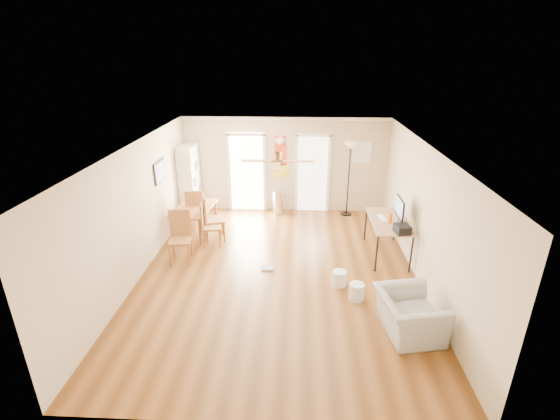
# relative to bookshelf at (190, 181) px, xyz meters

# --- Properties ---
(floor) EXTENTS (7.00, 7.00, 0.00)m
(floor) POSITION_rel_bookshelf_xyz_m (2.54, -3.01, -0.96)
(floor) COLOR brown
(floor) RESTS_ON ground
(ceiling) EXTENTS (5.50, 7.00, 0.00)m
(ceiling) POSITION_rel_bookshelf_xyz_m (2.54, -3.01, 1.64)
(ceiling) COLOR silver
(ceiling) RESTS_ON floor
(wall_back) EXTENTS (5.50, 0.04, 2.60)m
(wall_back) POSITION_rel_bookshelf_xyz_m (2.54, 0.49, 0.34)
(wall_back) COLOR beige
(wall_back) RESTS_ON floor
(wall_front) EXTENTS (5.50, 0.04, 2.60)m
(wall_front) POSITION_rel_bookshelf_xyz_m (2.54, -6.51, 0.34)
(wall_front) COLOR beige
(wall_front) RESTS_ON floor
(wall_left) EXTENTS (0.04, 7.00, 2.60)m
(wall_left) POSITION_rel_bookshelf_xyz_m (-0.21, -3.01, 0.34)
(wall_left) COLOR beige
(wall_left) RESTS_ON floor
(wall_right) EXTENTS (0.04, 7.00, 2.60)m
(wall_right) POSITION_rel_bookshelf_xyz_m (5.29, -3.01, 0.34)
(wall_right) COLOR beige
(wall_right) RESTS_ON floor
(crown_molding) EXTENTS (5.50, 7.00, 0.08)m
(crown_molding) POSITION_rel_bookshelf_xyz_m (2.54, -3.01, 1.60)
(crown_molding) COLOR white
(crown_molding) RESTS_ON wall_back
(kitchen_doorway) EXTENTS (0.90, 0.10, 2.10)m
(kitchen_doorway) POSITION_rel_bookshelf_xyz_m (1.49, 0.47, 0.09)
(kitchen_doorway) COLOR white
(kitchen_doorway) RESTS_ON wall_back
(bathroom_doorway) EXTENTS (0.80, 0.10, 2.10)m
(bathroom_doorway) POSITION_rel_bookshelf_xyz_m (3.29, 0.47, 0.09)
(bathroom_doorway) COLOR white
(bathroom_doorway) RESTS_ON wall_back
(wall_decal) EXTENTS (0.46, 0.03, 1.10)m
(wall_decal) POSITION_rel_bookshelf_xyz_m (2.41, 0.47, 0.59)
(wall_decal) COLOR red
(wall_decal) RESTS_ON wall_back
(ac_grille) EXTENTS (0.50, 0.04, 0.60)m
(ac_grille) POSITION_rel_bookshelf_xyz_m (4.59, 0.46, 0.74)
(ac_grille) COLOR white
(ac_grille) RESTS_ON wall_back
(framed_poster) EXTENTS (0.04, 0.66, 0.48)m
(framed_poster) POSITION_rel_bookshelf_xyz_m (-0.19, -1.61, 0.74)
(framed_poster) COLOR black
(framed_poster) RESTS_ON wall_left
(ceiling_fan) EXTENTS (1.24, 1.24, 0.20)m
(ceiling_fan) POSITION_rel_bookshelf_xyz_m (2.54, -3.31, 1.47)
(ceiling_fan) COLOR #593819
(ceiling_fan) RESTS_ON ceiling
(bookshelf) EXTENTS (0.50, 0.91, 1.93)m
(bookshelf) POSITION_rel_bookshelf_xyz_m (0.00, 0.00, 0.00)
(bookshelf) COLOR silver
(bookshelf) RESTS_ON floor
(dining_table) EXTENTS (0.94, 1.43, 0.68)m
(dining_table) POSITION_rel_bookshelf_xyz_m (0.39, -1.19, -0.62)
(dining_table) COLOR #A76436
(dining_table) RESTS_ON floor
(dining_chair_right_a) EXTENTS (0.57, 0.57, 1.11)m
(dining_chair_right_a) POSITION_rel_bookshelf_xyz_m (0.94, -1.48, -0.41)
(dining_chair_right_a) COLOR #925D2F
(dining_chair_right_a) RESTS_ON floor
(dining_chair_right_b) EXTENTS (0.48, 0.48, 1.03)m
(dining_chair_right_b) POSITION_rel_bookshelf_xyz_m (0.94, -1.80, -0.45)
(dining_chair_right_b) COLOR olive
(dining_chair_right_b) RESTS_ON floor
(dining_chair_near) EXTENTS (0.51, 0.51, 1.10)m
(dining_chair_near) POSITION_rel_bookshelf_xyz_m (0.43, -2.59, -0.41)
(dining_chair_near) COLOR olive
(dining_chair_near) RESTS_ON floor
(dining_chair_far) EXTENTS (0.50, 0.50, 1.04)m
(dining_chair_far) POSITION_rel_bookshelf_xyz_m (0.33, -0.85, -0.44)
(dining_chair_far) COLOR olive
(dining_chair_far) RESTS_ON floor
(trash_can) EXTENTS (0.31, 0.31, 0.65)m
(trash_can) POSITION_rel_bookshelf_xyz_m (2.37, 0.19, -0.64)
(trash_can) COLOR silver
(trash_can) RESTS_ON floor
(torchiere_lamp) EXTENTS (0.45, 0.45, 2.02)m
(torchiere_lamp) POSITION_rel_bookshelf_xyz_m (4.25, 0.21, 0.05)
(torchiere_lamp) COLOR black
(torchiere_lamp) RESTS_ON floor
(computer_desk) EXTENTS (0.77, 1.54, 0.82)m
(computer_desk) POSITION_rel_bookshelf_xyz_m (4.85, -2.09, -0.55)
(computer_desk) COLOR #A77B5A
(computer_desk) RESTS_ON floor
(imac) EXTENTS (0.16, 0.62, 0.57)m
(imac) POSITION_rel_bookshelf_xyz_m (5.01, -2.28, 0.15)
(imac) COLOR black
(imac) RESTS_ON computer_desk
(keyboard) EXTENTS (0.17, 0.39, 0.01)m
(keyboard) POSITION_rel_bookshelf_xyz_m (4.74, -1.97, -0.13)
(keyboard) COLOR white
(keyboard) RESTS_ON computer_desk
(printer) EXTENTS (0.32, 0.36, 0.16)m
(printer) POSITION_rel_bookshelf_xyz_m (4.99, -2.70, -0.06)
(printer) COLOR black
(printer) RESTS_ON computer_desk
(orange_bottle) EXTENTS (0.09, 0.09, 0.25)m
(orange_bottle) POSITION_rel_bookshelf_xyz_m (4.84, -2.26, -0.02)
(orange_bottle) COLOR orange
(orange_bottle) RESTS_ON computer_desk
(wastebasket_a) EXTENTS (0.33, 0.33, 0.31)m
(wastebasket_a) POSITION_rel_bookshelf_xyz_m (3.72, -3.39, -0.81)
(wastebasket_a) COLOR silver
(wastebasket_a) RESTS_ON floor
(wastebasket_b) EXTENTS (0.34, 0.34, 0.31)m
(wastebasket_b) POSITION_rel_bookshelf_xyz_m (3.99, -3.83, -0.81)
(wastebasket_b) COLOR silver
(wastebasket_b) RESTS_ON floor
(floor_cloth) EXTENTS (0.26, 0.21, 0.04)m
(floor_cloth) POSITION_rel_bookshelf_xyz_m (2.29, -2.84, -0.94)
(floor_cloth) COLOR #A5A5A0
(floor_cloth) RESTS_ON floor
(armchair) EXTENTS (1.07, 1.17, 0.67)m
(armchair) POSITION_rel_bookshelf_xyz_m (4.69, -4.70, -0.63)
(armchair) COLOR #A4A59F
(armchair) RESTS_ON floor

